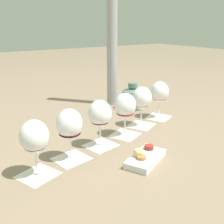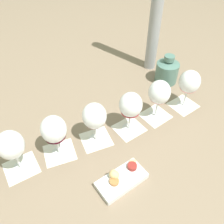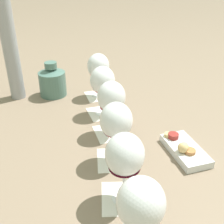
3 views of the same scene
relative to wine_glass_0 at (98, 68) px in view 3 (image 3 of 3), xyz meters
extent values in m
plane|color=#7F6B56|center=(0.37, 0.11, -0.13)|extent=(8.00, 8.00, 0.00)
cube|color=silver|center=(0.00, 0.00, -0.13)|extent=(0.15, 0.15, 0.00)
cube|color=silver|center=(0.15, 0.04, -0.13)|extent=(0.16, 0.15, 0.00)
cube|color=silver|center=(0.29, 0.10, -0.13)|extent=(0.15, 0.15, 0.00)
cube|color=silver|center=(0.44, 0.13, -0.13)|extent=(0.14, 0.13, 0.00)
cube|color=silver|center=(0.59, 0.17, -0.13)|extent=(0.14, 0.13, 0.00)
cylinder|color=white|center=(0.00, 0.00, -0.13)|extent=(0.06, 0.06, 0.01)
cylinder|color=white|center=(0.00, 0.00, -0.08)|extent=(0.01, 0.01, 0.09)
ellipsoid|color=white|center=(0.00, 0.00, 0.01)|extent=(0.09, 0.09, 0.11)
ellipsoid|color=pink|center=(0.00, 0.00, -0.02)|extent=(0.08, 0.08, 0.03)
cylinder|color=white|center=(0.15, 0.04, -0.13)|extent=(0.06, 0.06, 0.01)
cylinder|color=white|center=(0.15, 0.04, -0.08)|extent=(0.01, 0.01, 0.09)
ellipsoid|color=white|center=(0.15, 0.04, 0.01)|extent=(0.09, 0.09, 0.11)
ellipsoid|color=#D95F69|center=(0.15, 0.04, -0.02)|extent=(0.08, 0.08, 0.04)
cylinder|color=white|center=(0.29, 0.10, -0.13)|extent=(0.06, 0.06, 0.01)
cylinder|color=white|center=(0.29, 0.10, -0.08)|extent=(0.01, 0.01, 0.09)
ellipsoid|color=white|center=(0.29, 0.10, 0.01)|extent=(0.09, 0.09, 0.11)
ellipsoid|color=maroon|center=(0.29, 0.10, -0.03)|extent=(0.08, 0.08, 0.02)
cylinder|color=white|center=(0.44, 0.13, -0.13)|extent=(0.06, 0.06, 0.01)
cylinder|color=white|center=(0.44, 0.13, -0.08)|extent=(0.01, 0.01, 0.09)
ellipsoid|color=white|center=(0.44, 0.13, 0.01)|extent=(0.09, 0.09, 0.11)
ellipsoid|color=maroon|center=(0.44, 0.13, -0.02)|extent=(0.08, 0.08, 0.04)
cylinder|color=white|center=(0.59, 0.17, -0.13)|extent=(0.06, 0.06, 0.01)
cylinder|color=white|center=(0.59, 0.17, -0.08)|extent=(0.01, 0.01, 0.09)
ellipsoid|color=white|center=(0.59, 0.17, 0.01)|extent=(0.09, 0.09, 0.11)
ellipsoid|color=#3D0514|center=(0.59, 0.17, -0.03)|extent=(0.08, 0.08, 0.02)
ellipsoid|color=white|center=(0.74, 0.22, 0.01)|extent=(0.09, 0.09, 0.11)
ellipsoid|color=black|center=(0.74, 0.22, -0.02)|extent=(0.08, 0.08, 0.04)
cylinder|color=#4C7066|center=(0.02, -0.20, -0.08)|extent=(0.12, 0.12, 0.11)
cone|color=#4C7066|center=(0.02, -0.20, -0.02)|extent=(0.12, 0.12, 0.02)
cylinder|color=#4C7066|center=(0.02, -0.20, 0.01)|extent=(0.05, 0.05, 0.03)
cube|color=silver|center=(0.38, 0.34, -0.12)|extent=(0.20, 0.16, 0.02)
sphere|color=#DBB775|center=(0.40, 0.33, -0.09)|extent=(0.03, 0.03, 0.03)
cylinder|color=#B2703D|center=(0.41, 0.35, -0.10)|extent=(0.03, 0.03, 0.01)
sphere|color=#DBB775|center=(0.41, 0.33, -0.09)|extent=(0.03, 0.03, 0.03)
cylinder|color=#DBB775|center=(0.32, 0.29, -0.10)|extent=(0.03, 0.03, 0.01)
cylinder|color=maroon|center=(0.33, 0.31, -0.10)|extent=(0.03, 0.03, 0.02)
cylinder|color=#99999E|center=(0.06, -0.35, 0.26)|extent=(0.06, 0.06, 0.78)
camera|label=1|loc=(0.99, 1.03, 0.35)|focal=45.00mm
camera|label=2|loc=(0.49, 0.76, 0.64)|focal=38.00mm
camera|label=3|loc=(1.11, 0.21, 0.41)|focal=45.00mm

